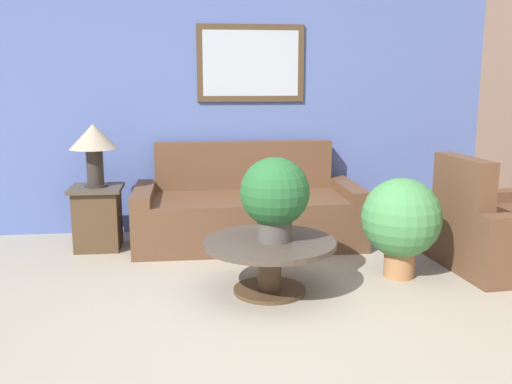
{
  "coord_description": "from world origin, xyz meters",
  "views": [
    {
      "loc": [
        -0.39,
        -3.26,
        1.58
      ],
      "look_at": [
        0.18,
        1.55,
        0.62
      ],
      "focal_mm": 40.0,
      "sensor_mm": 36.0,
      "label": 1
    }
  ],
  "objects_px": {
    "coffee_table": "(270,255)",
    "armchair": "(495,233)",
    "couch_main": "(247,212)",
    "potted_plant_on_table": "(275,195)",
    "potted_plant_floor": "(401,220)",
    "table_lamp": "(94,142)",
    "side_table": "(98,217)"
  },
  "relations": [
    {
      "from": "coffee_table",
      "to": "armchair",
      "type": "bearing_deg",
      "value": 10.23
    },
    {
      "from": "couch_main",
      "to": "potted_plant_on_table",
      "type": "bearing_deg",
      "value": -87.4
    },
    {
      "from": "couch_main",
      "to": "coffee_table",
      "type": "relative_size",
      "value": 2.18
    },
    {
      "from": "armchair",
      "to": "potted_plant_floor",
      "type": "height_order",
      "value": "armchair"
    },
    {
      "from": "table_lamp",
      "to": "potted_plant_on_table",
      "type": "distance_m",
      "value": 2.01
    },
    {
      "from": "side_table",
      "to": "potted_plant_on_table",
      "type": "distance_m",
      "value": 2.04
    },
    {
      "from": "table_lamp",
      "to": "potted_plant_floor",
      "type": "relative_size",
      "value": 0.72
    },
    {
      "from": "couch_main",
      "to": "coffee_table",
      "type": "xyz_separation_m",
      "value": [
        0.03,
        -1.38,
        -0.01
      ]
    },
    {
      "from": "coffee_table",
      "to": "side_table",
      "type": "distance_m",
      "value": 1.97
    },
    {
      "from": "table_lamp",
      "to": "potted_plant_floor",
      "type": "height_order",
      "value": "table_lamp"
    },
    {
      "from": "armchair",
      "to": "potted_plant_on_table",
      "type": "relative_size",
      "value": 1.82
    },
    {
      "from": "armchair",
      "to": "table_lamp",
      "type": "xyz_separation_m",
      "value": [
        -3.44,
        0.97,
        0.71
      ]
    },
    {
      "from": "coffee_table",
      "to": "table_lamp",
      "type": "distance_m",
      "value": 2.09
    },
    {
      "from": "potted_plant_floor",
      "to": "armchair",
      "type": "bearing_deg",
      "value": 8.92
    },
    {
      "from": "potted_plant_floor",
      "to": "couch_main",
      "type": "bearing_deg",
      "value": 133.96
    },
    {
      "from": "coffee_table",
      "to": "table_lamp",
      "type": "bearing_deg",
      "value": 137.68
    },
    {
      "from": "armchair",
      "to": "coffee_table",
      "type": "height_order",
      "value": "armchair"
    },
    {
      "from": "coffee_table",
      "to": "potted_plant_floor",
      "type": "bearing_deg",
      "value": 11.28
    },
    {
      "from": "potted_plant_on_table",
      "to": "couch_main",
      "type": "bearing_deg",
      "value": 92.6
    },
    {
      "from": "coffee_table",
      "to": "side_table",
      "type": "xyz_separation_m",
      "value": [
        -1.45,
        1.32,
        0.01
      ]
    },
    {
      "from": "potted_plant_floor",
      "to": "potted_plant_on_table",
      "type": "bearing_deg",
      "value": -168.33
    },
    {
      "from": "side_table",
      "to": "table_lamp",
      "type": "xyz_separation_m",
      "value": [
        0.0,
        0.0,
        0.71
      ]
    },
    {
      "from": "potted_plant_on_table",
      "to": "potted_plant_floor",
      "type": "height_order",
      "value": "potted_plant_on_table"
    },
    {
      "from": "side_table",
      "to": "armchair",
      "type": "bearing_deg",
      "value": -15.71
    },
    {
      "from": "couch_main",
      "to": "potted_plant_on_table",
      "type": "xyz_separation_m",
      "value": [
        0.06,
        -1.38,
        0.45
      ]
    },
    {
      "from": "armchair",
      "to": "side_table",
      "type": "distance_m",
      "value": 3.57
    },
    {
      "from": "table_lamp",
      "to": "potted_plant_on_table",
      "type": "bearing_deg",
      "value": -41.62
    },
    {
      "from": "couch_main",
      "to": "table_lamp",
      "type": "bearing_deg",
      "value": -177.71
    },
    {
      "from": "potted_plant_floor",
      "to": "table_lamp",
      "type": "bearing_deg",
      "value": 156.55
    },
    {
      "from": "coffee_table",
      "to": "table_lamp",
      "type": "height_order",
      "value": "table_lamp"
    },
    {
      "from": "coffee_table",
      "to": "potted_plant_on_table",
      "type": "height_order",
      "value": "potted_plant_on_table"
    },
    {
      "from": "side_table",
      "to": "table_lamp",
      "type": "distance_m",
      "value": 0.71
    }
  ]
}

